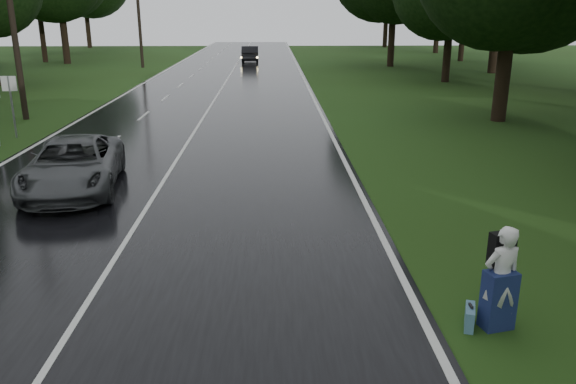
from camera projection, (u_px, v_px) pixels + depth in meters
name	position (u px, v px, depth m)	size (l,w,h in m)	color
ground	(69.00, 335.00, 9.16)	(160.00, 160.00, 0.00)	#203F12
road	(205.00, 116.00, 28.20)	(12.00, 140.00, 0.04)	black
lane_center	(205.00, 115.00, 28.19)	(0.12, 140.00, 0.01)	silver
grey_car	(73.00, 165.00, 16.29)	(2.43, 5.28, 1.47)	#484B4D
far_car	(250.00, 54.00, 57.69)	(1.66, 4.76, 1.57)	black
hitchhiker	(501.00, 281.00, 9.16)	(0.73, 0.69, 1.78)	silver
suitcase	(470.00, 317.00, 9.35)	(0.15, 0.50, 0.36)	teal
utility_pole_mid	(26.00, 119.00, 27.42)	(1.80, 0.28, 9.51)	black
utility_pole_far	(143.00, 67.00, 52.52)	(1.80, 0.28, 10.58)	black
road_sign_a	(0.00, 146.00, 21.98)	(0.59, 0.10, 2.44)	white
road_sign_b	(17.00, 137.00, 23.47)	(0.60, 0.10, 2.50)	white
tree_left_f	(68.00, 64.00, 56.36)	(9.70, 9.70, 15.16)	black
tree_right_d	(498.00, 121.00, 27.04)	(7.93, 7.93, 12.39)	black
tree_right_e	(445.00, 82.00, 41.89)	(7.31, 7.31, 11.42)	black
tree_right_f	(390.00, 66.00, 53.61)	(9.60, 9.60, 15.00)	black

